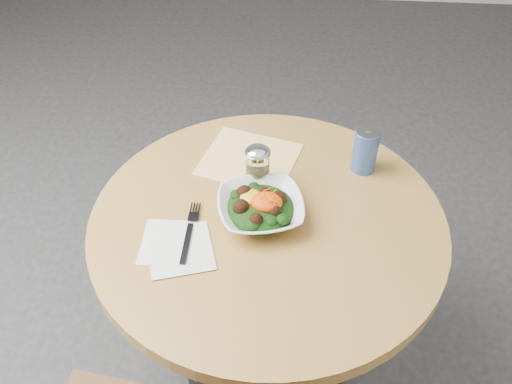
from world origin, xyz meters
TOP-DOWN VIEW (x-y plane):
  - ground at (0.00, 0.00)m, footprint 6.00×6.00m
  - table at (0.00, 0.00)m, footprint 0.90×0.90m
  - cloth_napkin at (-0.07, 0.23)m, footprint 0.30×0.29m
  - paper_napkins at (-0.21, -0.12)m, footprint 0.19×0.20m
  - salad_bowl at (-0.02, 0.00)m, footprint 0.26×0.26m
  - fork at (-0.19, -0.06)m, footprint 0.03×0.21m
  - spice_shaker at (-0.04, 0.13)m, footprint 0.07×0.07m
  - beverage_can at (0.25, 0.21)m, footprint 0.07×0.07m

SIDE VIEW (x-z plane):
  - ground at x=0.00m, z-range 0.00..0.00m
  - table at x=0.00m, z-range 0.18..0.93m
  - cloth_napkin at x=-0.07m, z-range 0.75..0.75m
  - paper_napkins at x=-0.21m, z-range 0.75..0.75m
  - fork at x=-0.19m, z-range 0.75..0.76m
  - salad_bowl at x=-0.02m, z-range 0.74..0.82m
  - spice_shaker at x=-0.04m, z-range 0.75..0.87m
  - beverage_can at x=0.25m, z-range 0.75..0.88m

